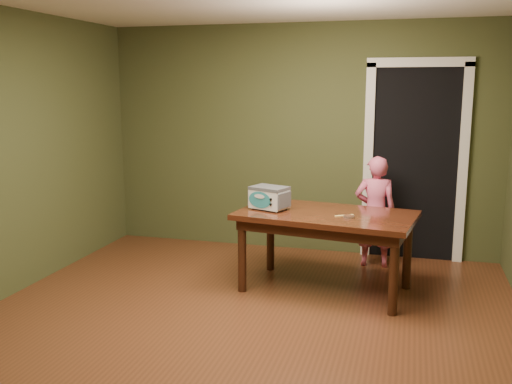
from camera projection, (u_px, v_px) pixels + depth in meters
floor at (234, 336)px, 4.42m from camera, size 5.00×5.00×0.00m
room_shell at (232, 114)px, 4.10m from camera, size 4.52×5.02×2.61m
doorway at (415, 161)px, 6.52m from camera, size 1.10×0.66×2.25m
dining_table at (326, 223)px, 5.30m from camera, size 1.71×1.12×0.75m
toy_oven at (269, 197)px, 5.40m from camera, size 0.41×0.34×0.22m
baking_pan at (349, 217)px, 5.07m from camera, size 0.10×0.10×0.02m
spatula at (344, 215)px, 5.15m from camera, size 0.16×0.12×0.01m
child at (375, 212)px, 6.03m from camera, size 0.46×0.33×1.19m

